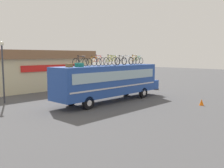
{
  "coord_description": "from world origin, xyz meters",
  "views": [
    {
      "loc": [
        -15.83,
        -15.36,
        4.17
      ],
      "look_at": [
        0.45,
        0.0,
        1.57
      ],
      "focal_mm": 39.78,
      "sensor_mm": 36.0,
      "label": 1
    }
  ],
  "objects_px": {
    "rooftop_bicycle_8": "(134,60)",
    "street_lamp": "(3,64)",
    "luggage_bag_1": "(69,65)",
    "rooftop_bicycle_1": "(81,62)",
    "rooftop_bicycle_5": "(113,61)",
    "rooftop_bicycle_7": "(128,61)",
    "rooftop_bicycle_3": "(98,61)",
    "luggage_bag_2": "(79,65)",
    "rooftop_bicycle_9": "(138,61)",
    "rooftop_bicycle_6": "(121,61)",
    "traffic_cone": "(202,102)",
    "bus": "(110,80)",
    "rooftop_bicycle_4": "(110,61)",
    "rooftop_bicycle_2": "(94,62)"
  },
  "relations": [
    {
      "from": "luggage_bag_2",
      "to": "rooftop_bicycle_6",
      "type": "relative_size",
      "value": 0.34
    },
    {
      "from": "rooftop_bicycle_8",
      "to": "street_lamp",
      "type": "xyz_separation_m",
      "value": [
        -10.18,
        6.29,
        -0.23
      ]
    },
    {
      "from": "rooftop_bicycle_1",
      "to": "rooftop_bicycle_7",
      "type": "height_order",
      "value": "rooftop_bicycle_7"
    },
    {
      "from": "rooftop_bicycle_8",
      "to": "rooftop_bicycle_6",
      "type": "bearing_deg",
      "value": 176.69
    },
    {
      "from": "rooftop_bicycle_6",
      "to": "bus",
      "type": "bearing_deg",
      "value": 176.39
    },
    {
      "from": "rooftop_bicycle_4",
      "to": "traffic_cone",
      "type": "xyz_separation_m",
      "value": [
        4.33,
        -6.41,
        -3.4
      ]
    },
    {
      "from": "rooftop_bicycle_4",
      "to": "rooftop_bicycle_8",
      "type": "distance_m",
      "value": 3.6
    },
    {
      "from": "luggage_bag_1",
      "to": "rooftop_bicycle_8",
      "type": "bearing_deg",
      "value": -0.26
    },
    {
      "from": "rooftop_bicycle_6",
      "to": "traffic_cone",
      "type": "relative_size",
      "value": 3.07
    },
    {
      "from": "rooftop_bicycle_3",
      "to": "rooftop_bicycle_8",
      "type": "height_order",
      "value": "rooftop_bicycle_8"
    },
    {
      "from": "rooftop_bicycle_1",
      "to": "rooftop_bicycle_9",
      "type": "distance_m",
      "value": 7.28
    },
    {
      "from": "rooftop_bicycle_6",
      "to": "rooftop_bicycle_8",
      "type": "height_order",
      "value": "rooftop_bicycle_8"
    },
    {
      "from": "luggage_bag_2",
      "to": "rooftop_bicycle_7",
      "type": "distance_m",
      "value": 6.14
    },
    {
      "from": "rooftop_bicycle_4",
      "to": "street_lamp",
      "type": "distance_m",
      "value": 9.26
    },
    {
      "from": "rooftop_bicycle_2",
      "to": "street_lamp",
      "type": "bearing_deg",
      "value": 126.82
    },
    {
      "from": "rooftop_bicycle_8",
      "to": "traffic_cone",
      "type": "bearing_deg",
      "value": -83.66
    },
    {
      "from": "street_lamp",
      "to": "rooftop_bicycle_7",
      "type": "bearing_deg",
      "value": -33.76
    },
    {
      "from": "luggage_bag_1",
      "to": "rooftop_bicycle_6",
      "type": "xyz_separation_m",
      "value": [
        6.02,
        0.07,
        0.24
      ]
    },
    {
      "from": "rooftop_bicycle_8",
      "to": "rooftop_bicycle_5",
      "type": "bearing_deg",
      "value": 174.89
    },
    {
      "from": "luggage_bag_1",
      "to": "rooftop_bicycle_1",
      "type": "distance_m",
      "value": 1.53
    },
    {
      "from": "rooftop_bicycle_3",
      "to": "rooftop_bicycle_5",
      "type": "xyz_separation_m",
      "value": [
        1.82,
        -0.05,
        -0.0
      ]
    },
    {
      "from": "luggage_bag_2",
      "to": "rooftop_bicycle_6",
      "type": "bearing_deg",
      "value": 2.73
    },
    {
      "from": "rooftop_bicycle_9",
      "to": "rooftop_bicycle_1",
      "type": "bearing_deg",
      "value": 178.49
    },
    {
      "from": "traffic_cone",
      "to": "rooftop_bicycle_5",
      "type": "bearing_deg",
      "value": 116.76
    },
    {
      "from": "rooftop_bicycle_6",
      "to": "luggage_bag_2",
      "type": "bearing_deg",
      "value": -177.27
    },
    {
      "from": "rooftop_bicycle_2",
      "to": "rooftop_bicycle_4",
      "type": "relative_size",
      "value": 0.94
    },
    {
      "from": "luggage_bag_1",
      "to": "traffic_cone",
      "type": "bearing_deg",
      "value": -37.86
    },
    {
      "from": "luggage_bag_1",
      "to": "street_lamp",
      "type": "bearing_deg",
      "value": 110.59
    },
    {
      "from": "luggage_bag_1",
      "to": "street_lamp",
      "type": "relative_size",
      "value": 0.08
    },
    {
      "from": "luggage_bag_1",
      "to": "rooftop_bicycle_1",
      "type": "relative_size",
      "value": 0.27
    },
    {
      "from": "bus",
      "to": "rooftop_bicycle_8",
      "type": "height_order",
      "value": "rooftop_bicycle_8"
    },
    {
      "from": "rooftop_bicycle_2",
      "to": "street_lamp",
      "type": "xyz_separation_m",
      "value": [
        -4.78,
        6.38,
        -0.19
      ]
    },
    {
      "from": "luggage_bag_1",
      "to": "rooftop_bicycle_6",
      "type": "height_order",
      "value": "rooftop_bicycle_6"
    },
    {
      "from": "rooftop_bicycle_5",
      "to": "rooftop_bicycle_7",
      "type": "xyz_separation_m",
      "value": [
        1.84,
        -0.16,
        -0.0
      ]
    },
    {
      "from": "rooftop_bicycle_1",
      "to": "rooftop_bicycle_9",
      "type": "relative_size",
      "value": 0.97
    },
    {
      "from": "luggage_bag_2",
      "to": "rooftop_bicycle_4",
      "type": "relative_size",
      "value": 0.32
    },
    {
      "from": "traffic_cone",
      "to": "street_lamp",
      "type": "xyz_separation_m",
      "value": [
        -10.91,
        12.91,
        3.17
      ]
    },
    {
      "from": "rooftop_bicycle_5",
      "to": "traffic_cone",
      "type": "xyz_separation_m",
      "value": [
        3.46,
        -6.86,
        -3.39
      ]
    },
    {
      "from": "rooftop_bicycle_4",
      "to": "bus",
      "type": "bearing_deg",
      "value": 49.36
    },
    {
      "from": "bus",
      "to": "rooftop_bicycle_7",
      "type": "height_order",
      "value": "rooftop_bicycle_7"
    },
    {
      "from": "luggage_bag_2",
      "to": "rooftop_bicycle_9",
      "type": "xyz_separation_m",
      "value": [
        7.93,
        0.39,
        0.21
      ]
    },
    {
      "from": "luggage_bag_1",
      "to": "rooftop_bicycle_2",
      "type": "xyz_separation_m",
      "value": [
        2.43,
        -0.13,
        0.22
      ]
    },
    {
      "from": "luggage_bag_1",
      "to": "rooftop_bicycle_4",
      "type": "distance_m",
      "value": 4.25
    },
    {
      "from": "rooftop_bicycle_8",
      "to": "traffic_cone",
      "type": "xyz_separation_m",
      "value": [
        0.74,
        -6.62,
        -3.4
      ]
    },
    {
      "from": "luggage_bag_1",
      "to": "traffic_cone",
      "type": "relative_size",
      "value": 0.84
    },
    {
      "from": "street_lamp",
      "to": "rooftop_bicycle_2",
      "type": "bearing_deg",
      "value": -53.18
    },
    {
      "from": "rooftop_bicycle_7",
      "to": "street_lamp",
      "type": "bearing_deg",
      "value": 146.24
    },
    {
      "from": "rooftop_bicycle_3",
      "to": "rooftop_bicycle_4",
      "type": "xyz_separation_m",
      "value": [
        0.95,
        -0.51,
        0.01
      ]
    },
    {
      "from": "rooftop_bicycle_9",
      "to": "rooftop_bicycle_5",
      "type": "bearing_deg",
      "value": -179.94
    },
    {
      "from": "rooftop_bicycle_8",
      "to": "street_lamp",
      "type": "relative_size",
      "value": 0.33
    }
  ]
}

